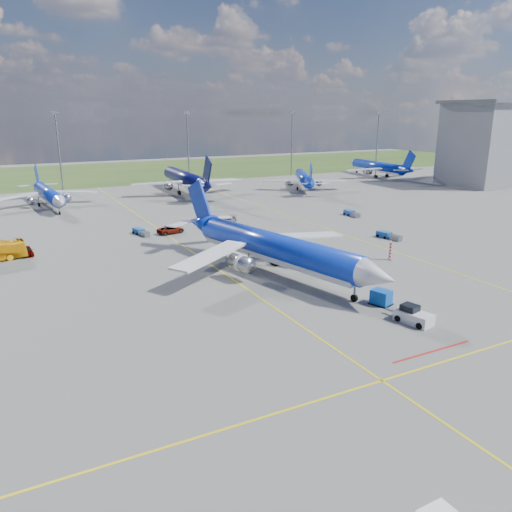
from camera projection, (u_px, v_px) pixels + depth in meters
name	position (u px, v px, depth m)	size (l,w,h in m)	color
ground	(270.00, 305.00, 60.08)	(400.00, 400.00, 0.00)	#565653
grass_strip	(77.00, 174.00, 188.01)	(400.00, 80.00, 0.01)	#2D4719
taxiway_lines	(191.00, 250.00, 83.78)	(60.25, 160.00, 0.02)	yellow
floodlight_masts	(127.00, 145.00, 154.86)	(202.20, 0.50, 22.70)	slate
terminal_building	(505.00, 142.00, 160.80)	(42.00, 22.00, 26.00)	gray
warning_post	(390.00, 251.00, 78.01)	(0.50, 0.50, 3.00)	red
bg_jet_nnw	(50.00, 207.00, 122.51)	(26.23, 34.43, 9.02)	#0D2EBB
bg_jet_n	(186.00, 193.00, 144.34)	(34.04, 44.68, 11.70)	#080B44
bg_jet_ne	(304.00, 189.00, 151.79)	(26.61, 34.93, 9.15)	#0D2EBB
bg_jet_ene	(377.00, 177.00, 180.97)	(29.73, 39.02, 10.22)	#0D2EBB
main_airliner	(275.00, 274.00, 71.69)	(33.09, 43.43, 11.37)	#0D2EBB
pushback_tug	(413.00, 316.00, 54.85)	(2.95, 5.78, 1.92)	silver
uld_container	(381.00, 297.00, 60.01)	(1.77, 2.21, 1.77)	#0C48AE
service_car_a	(27.00, 251.00, 80.82)	(1.71, 4.25, 1.45)	#999999
service_car_b	(171.00, 230.00, 95.42)	(2.44, 5.29, 1.47)	#999999
service_car_c	(229.00, 220.00, 104.54)	(1.86, 4.58, 1.33)	#999999
baggage_tug_w	(388.00, 236.00, 91.60)	(2.23, 5.21, 1.13)	#1A4E9C
baggage_tug_c	(141.00, 232.00, 94.43)	(2.31, 5.02, 1.09)	#194D97
baggage_tug_e	(351.00, 214.00, 111.75)	(1.76, 5.08, 1.12)	#1C42AA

